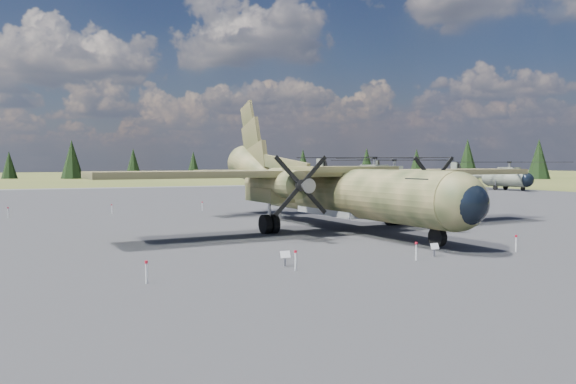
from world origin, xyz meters
name	(u,v)px	position (x,y,z in m)	size (l,w,h in m)	color
ground	(266,230)	(0.00, 0.00, 0.00)	(500.00, 500.00, 0.00)	brown
apron	(221,217)	(0.00, 10.00, 0.00)	(120.00, 120.00, 0.04)	slate
transport_plane	(331,184)	(4.36, -0.84, 3.01)	(31.84, 28.84, 10.48)	#374224
helicopter_near	(372,168)	(26.20, 28.77, 3.69)	(22.97, 25.35, 5.20)	gray
helicopter_mid	(393,169)	(34.05, 35.29, 3.50)	(24.80, 24.80, 4.93)	gray
helicopter_far	(507,170)	(54.76, 34.00, 3.29)	(20.86, 22.77, 4.64)	gray
info_placard_left	(285,256)	(-4.01, -12.45, 0.45)	(0.44, 0.20, 0.68)	gray
info_placard_right	(435,248)	(3.43, -12.98, 0.43)	(0.41, 0.17, 0.64)	gray
barrier_fence	(260,223)	(-0.46, -0.08, 0.51)	(33.12, 29.62, 0.85)	silver
treeline	(332,157)	(3.48, -2.69, 4.76)	(284.15, 285.98, 10.94)	black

